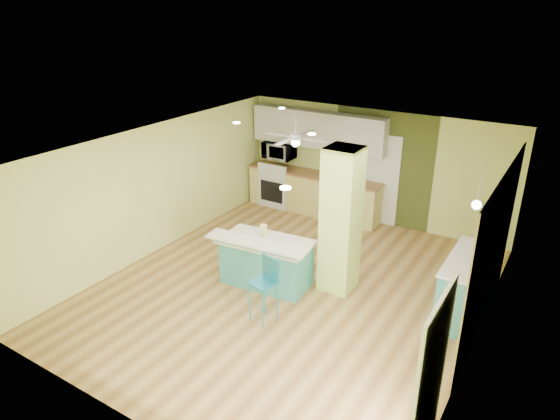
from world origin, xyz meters
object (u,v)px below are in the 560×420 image
Objects in this scene: peninsula at (266,261)px; fruit_bowl at (339,178)px; canister at (263,230)px; bar_stool at (267,280)px; side_counter at (467,287)px.

peninsula is 6.18× the size of fruit_bowl.
fruit_bowl is 1.51× the size of canister.
fruit_bowl is at bearing 90.54° from canister.
bar_stool is 1.32m from canister.
side_counter is at bearing 11.91° from canister.
side_counter is 5.27× the size of fruit_bowl.
peninsula is 1.17× the size of side_counter.
canister is at bearing 139.88° from bar_stool.
fruit_bowl is at bearing 145.07° from side_counter.
bar_stool is (0.60, -0.89, 0.27)m from peninsula.
side_counter is 3.42m from canister.
canister is at bearing 127.49° from peninsula.
side_counter is 4.11m from fruit_bowl.
side_counter is (3.16, 0.87, 0.06)m from peninsula.
canister is (-0.76, 1.06, 0.21)m from bar_stool.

